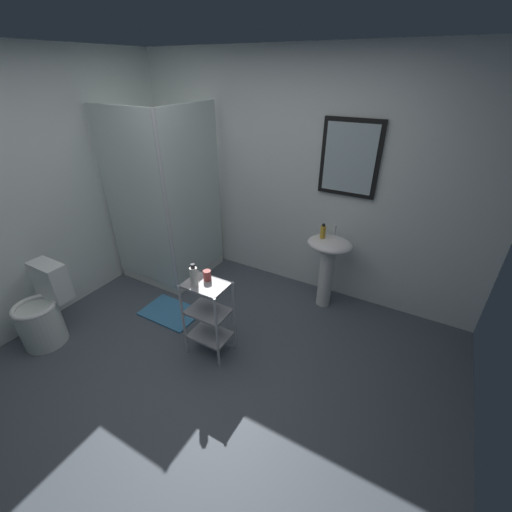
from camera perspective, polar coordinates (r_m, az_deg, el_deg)
name	(u,v)px	position (r m, az deg, el deg)	size (l,w,h in m)	color
ground_plane	(192,377)	(3.07, -10.93, -19.80)	(4.20, 4.20, 0.02)	#49515B
wall_back	(290,178)	(3.72, 5.81, 13.26)	(4.20, 0.14, 2.50)	silver
wall_left	(18,200)	(3.73, -35.75, 7.76)	(0.10, 4.20, 2.50)	silver
shower_stall	(171,241)	(4.16, -14.32, 2.52)	(0.92, 0.92, 2.00)	white
pedestal_sink	(328,258)	(3.51, 12.28, -0.41)	(0.46, 0.37, 0.81)	white
sink_faucet	(335,229)	(3.48, 13.40, 4.45)	(0.03, 0.03, 0.10)	silver
toilet	(43,312)	(3.70, -32.73, -8.16)	(0.37, 0.49, 0.76)	white
storage_cart	(208,313)	(2.96, -8.20, -9.62)	(0.38, 0.28, 0.74)	silver
hand_soap_bottle	(323,232)	(3.37, 11.44, 4.13)	(0.05, 0.05, 0.15)	gold
lotion_bottle_white	(194,276)	(2.73, -10.64, -3.41)	(0.06, 0.06, 0.20)	silver
rinse_cup	(207,275)	(2.81, -8.39, -3.31)	(0.07, 0.07, 0.09)	#B24742
bath_mat	(171,312)	(3.73, -14.46, -9.35)	(0.60, 0.40, 0.02)	teal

